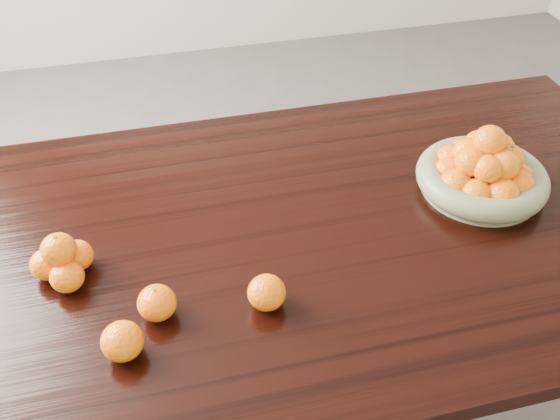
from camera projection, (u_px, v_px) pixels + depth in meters
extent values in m
cube|color=black|center=(268.00, 241.00, 1.38)|extent=(2.00, 1.00, 0.04)
cube|color=black|center=(508.00, 192.00, 2.11)|extent=(0.08, 0.08, 0.71)
cylinder|color=gray|center=(479.00, 187.00, 1.48)|extent=(0.27, 0.27, 0.01)
torus|color=gray|center=(482.00, 177.00, 1.46)|extent=(0.31, 0.31, 0.06)
ellipsoid|color=orange|center=(509.00, 162.00, 1.49)|extent=(0.07, 0.07, 0.07)
ellipsoid|color=orange|center=(488.00, 156.00, 1.51)|extent=(0.08, 0.08, 0.07)
ellipsoid|color=orange|center=(465.00, 153.00, 1.51)|extent=(0.08, 0.08, 0.07)
ellipsoid|color=orange|center=(451.00, 159.00, 1.49)|extent=(0.08, 0.08, 0.07)
ellipsoid|color=orange|center=(448.00, 171.00, 1.46)|extent=(0.07, 0.07, 0.07)
ellipsoid|color=orange|center=(456.00, 184.00, 1.42)|extent=(0.07, 0.07, 0.07)
ellipsoid|color=orange|center=(476.00, 194.00, 1.39)|extent=(0.07, 0.07, 0.07)
ellipsoid|color=orange|center=(502.00, 194.00, 1.39)|extent=(0.08, 0.08, 0.07)
ellipsoid|color=orange|center=(517.00, 185.00, 1.41)|extent=(0.08, 0.08, 0.07)
ellipsoid|color=orange|center=(518.00, 176.00, 1.45)|extent=(0.07, 0.07, 0.06)
ellipsoid|color=orange|center=(486.00, 174.00, 1.45)|extent=(0.07, 0.07, 0.07)
ellipsoid|color=orange|center=(498.00, 148.00, 1.45)|extent=(0.08, 0.08, 0.07)
ellipsoid|color=orange|center=(479.00, 145.00, 1.46)|extent=(0.07, 0.07, 0.07)
ellipsoid|color=orange|center=(468.00, 152.00, 1.44)|extent=(0.07, 0.07, 0.06)
ellipsoid|color=orange|center=(471.00, 161.00, 1.40)|extent=(0.07, 0.07, 0.07)
ellipsoid|color=orange|center=(488.00, 169.00, 1.38)|extent=(0.07, 0.07, 0.06)
ellipsoid|color=orange|center=(503.00, 165.00, 1.40)|extent=(0.08, 0.08, 0.07)
ellipsoid|color=orange|center=(509.00, 158.00, 1.42)|extent=(0.07, 0.07, 0.06)
ellipsoid|color=orange|center=(490.00, 141.00, 1.40)|extent=(0.08, 0.08, 0.07)
ellipsoid|color=orange|center=(67.00, 277.00, 1.22)|extent=(0.07, 0.07, 0.06)
ellipsoid|color=orange|center=(77.00, 256.00, 1.27)|extent=(0.07, 0.07, 0.06)
ellipsoid|color=orange|center=(47.00, 264.00, 1.25)|extent=(0.07, 0.07, 0.06)
ellipsoid|color=orange|center=(59.00, 249.00, 1.22)|extent=(0.07, 0.07, 0.07)
ellipsoid|color=orange|center=(157.00, 303.00, 1.16)|extent=(0.07, 0.07, 0.07)
ellipsoid|color=orange|center=(122.00, 341.00, 1.09)|extent=(0.08, 0.08, 0.07)
ellipsoid|color=orange|center=(267.00, 292.00, 1.18)|extent=(0.07, 0.07, 0.07)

